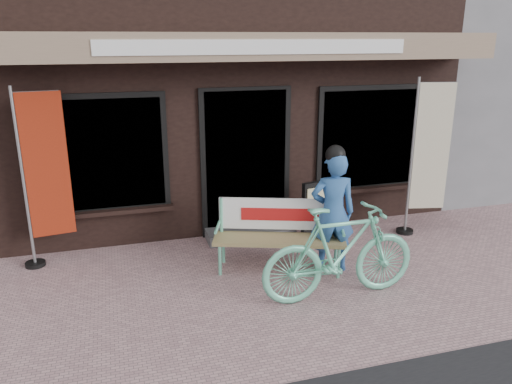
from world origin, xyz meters
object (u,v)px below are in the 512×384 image
object	(u,v)px
bench	(279,229)
nobori_cream	(427,156)
bicycle	(340,252)
menu_stand	(316,210)
nobori_red	(43,176)
person	(333,210)

from	to	relation	value
bench	nobori_cream	distance (m)	2.61
bicycle	menu_stand	distance (m)	1.72
nobori_red	menu_stand	bearing A→B (deg)	-12.35
bench	bicycle	world-z (taller)	bicycle
person	bicycle	world-z (taller)	person
menu_stand	person	bearing A→B (deg)	-114.22
bicycle	nobori_red	bearing A→B (deg)	59.09
bench	nobori_red	world-z (taller)	nobori_red
nobori_red	nobori_cream	xyz separation A→B (m)	(5.29, -0.42, 0.01)
bench	nobori_cream	bearing A→B (deg)	31.63
bench	person	bearing A→B (deg)	-1.10
person	nobori_cream	size ratio (longest dim) A/B	0.70
bicycle	nobori_cream	world-z (taller)	nobori_cream
nobori_red	menu_stand	world-z (taller)	nobori_red
bench	bicycle	xyz separation A→B (m)	(0.40, -0.93, 0.03)
person	bicycle	distance (m)	0.78
bicycle	nobori_red	size ratio (longest dim) A/B	0.79
nobori_red	bicycle	bearing A→B (deg)	-39.18
bench	bicycle	distance (m)	1.02
nobori_cream	menu_stand	bearing A→B (deg)	-174.29
bicycle	nobori_cream	size ratio (longest dim) A/B	0.79
nobori_red	nobori_cream	bearing A→B (deg)	-13.39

